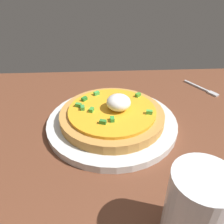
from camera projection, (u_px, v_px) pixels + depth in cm
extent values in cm
cube|color=brown|center=(154.00, 157.00, 44.53)|extent=(103.82, 79.84, 2.13)
cylinder|color=silver|center=(112.00, 123.00, 50.89)|extent=(28.33, 28.33, 1.59)
cylinder|color=#C18740|center=(112.00, 116.00, 49.90)|extent=(22.52, 22.52, 2.04)
cylinder|color=orange|center=(112.00, 111.00, 49.17)|extent=(18.79, 18.79, 0.64)
ellipsoid|color=white|center=(119.00, 102.00, 48.23)|extent=(5.15, 5.15, 3.29)
cube|color=#327F2E|center=(103.00, 122.00, 44.44)|extent=(1.46, 1.14, 0.80)
cube|color=green|center=(92.00, 110.00, 48.09)|extent=(1.18, 1.47, 0.80)
cube|color=green|center=(78.00, 105.00, 49.72)|extent=(1.48, 1.21, 0.80)
cube|color=#257A2A|center=(84.00, 99.00, 51.98)|extent=(1.46, 1.48, 0.80)
cube|color=green|center=(97.00, 93.00, 54.19)|extent=(1.51, 1.36, 0.80)
cube|color=#298A2A|center=(114.00, 104.00, 50.16)|extent=(1.26, 1.50, 0.80)
cube|color=green|center=(150.00, 112.00, 47.36)|extent=(1.41, 1.03, 0.80)
cube|color=green|center=(112.00, 119.00, 45.22)|extent=(0.89, 1.33, 0.80)
cube|color=#46942E|center=(138.00, 95.00, 53.51)|extent=(1.49, 1.45, 0.80)
cube|color=green|center=(83.00, 108.00, 48.80)|extent=(0.88, 1.33, 0.80)
cube|color=green|center=(116.00, 103.00, 50.25)|extent=(1.38, 0.98, 0.80)
cylinder|color=silver|center=(196.00, 210.00, 27.40)|extent=(7.45, 7.45, 11.57)
cylinder|color=orange|center=(192.00, 221.00, 28.65)|extent=(6.56, 6.56, 6.19)
cube|color=#B7B7BC|center=(196.00, 86.00, 67.13)|extent=(4.97, 7.68, 0.50)
cube|color=#B7B7BC|center=(213.00, 94.00, 63.19)|extent=(2.65, 3.12, 0.50)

